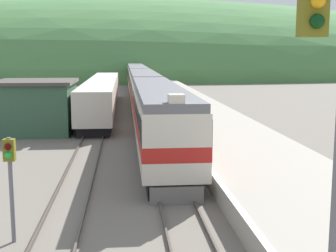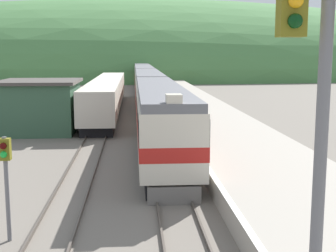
# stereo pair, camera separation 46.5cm
# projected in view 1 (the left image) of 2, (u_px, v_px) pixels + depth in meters

# --- Properties ---
(track_main) EXTENTS (1.52, 180.00, 0.16)m
(track_main) POSITION_uv_depth(u_px,v_px,m) (138.00, 93.00, 71.60)
(track_main) COLOR #4C443D
(track_main) RESTS_ON ground
(track_siding) EXTENTS (1.52, 180.00, 0.16)m
(track_siding) POSITION_uv_depth(u_px,v_px,m) (109.00, 93.00, 71.20)
(track_siding) COLOR #4C443D
(track_siding) RESTS_ON ground
(platform) EXTENTS (6.49, 140.00, 0.90)m
(platform) POSITION_uv_depth(u_px,v_px,m) (187.00, 105.00, 52.32)
(platform) COLOR #9E9689
(platform) RESTS_ON ground
(distant_hills) EXTENTS (238.43, 107.30, 43.48)m
(distant_hills) POSITION_uv_depth(u_px,v_px,m) (131.00, 73.00, 144.16)
(distant_hills) COLOR #477A42
(distant_hills) RESTS_ON ground
(station_shed) EXTENTS (6.09, 6.80, 4.08)m
(station_shed) POSITION_uv_depth(u_px,v_px,m) (36.00, 106.00, 36.54)
(station_shed) COLOR #385B42
(station_shed) RESTS_ON ground
(express_train_lead_car) EXTENTS (2.88, 21.51, 4.52)m
(express_train_lead_car) POSITION_uv_depth(u_px,v_px,m) (158.00, 116.00, 29.08)
(express_train_lead_car) COLOR black
(express_train_lead_car) RESTS_ON ground
(carriage_second) EXTENTS (2.87, 21.46, 4.16)m
(carriage_second) POSITION_uv_depth(u_px,v_px,m) (143.00, 89.00, 51.32)
(carriage_second) COLOR black
(carriage_second) RESTS_ON ground
(carriage_third) EXTENTS (2.87, 21.46, 4.16)m
(carriage_third) POSITION_uv_depth(u_px,v_px,m) (138.00, 78.00, 73.30)
(carriage_third) COLOR black
(carriage_third) RESTS_ON ground
(carriage_fourth) EXTENTS (2.87, 21.46, 4.16)m
(carriage_fourth) POSITION_uv_depth(u_px,v_px,m) (134.00, 72.00, 95.28)
(carriage_fourth) COLOR black
(carriage_fourth) RESTS_ON ground
(siding_train) EXTENTS (2.90, 33.57, 3.43)m
(siding_train) POSITION_uv_depth(u_px,v_px,m) (103.00, 95.00, 49.76)
(siding_train) COLOR black
(siding_train) RESTS_ON ground
(signal_post_siding) EXTENTS (0.36, 0.42, 3.50)m
(signal_post_siding) POSITION_uv_depth(u_px,v_px,m) (10.00, 167.00, 14.99)
(signal_post_siding) COLOR slate
(signal_post_siding) RESTS_ON ground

